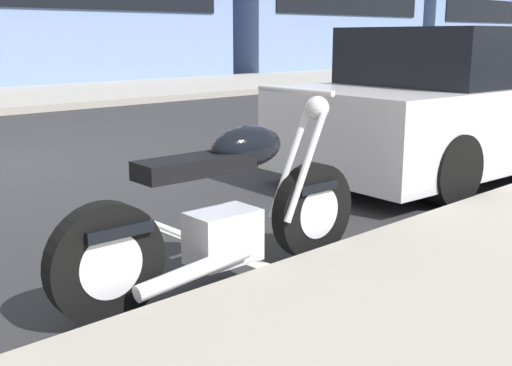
# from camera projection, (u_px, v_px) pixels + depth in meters

# --- Properties ---
(sidewalk_far_curb) EXTENTS (120.00, 5.00, 0.14)m
(sidewalk_far_curb) POSITION_uv_depth(u_px,v_px,m) (295.00, 79.00, 19.88)
(sidewalk_far_curb) COLOR gray
(sidewalk_far_curb) RESTS_ON ground
(parking_stall_stripe) EXTENTS (0.12, 2.20, 0.01)m
(parking_stall_stripe) POSITION_uv_depth(u_px,v_px,m) (219.00, 249.00, 4.24)
(parking_stall_stripe) COLOR silver
(parking_stall_stripe) RESTS_ON ground
(parked_motorcycle) EXTENTS (2.09, 0.62, 1.11)m
(parked_motorcycle) POSITION_uv_depth(u_px,v_px,m) (226.00, 214.00, 3.56)
(parked_motorcycle) COLOR black
(parked_motorcycle) RESTS_ON ground
(parked_car_mid_block) EXTENTS (4.54, 2.01, 1.49)m
(parked_car_mid_block) POSITION_uv_depth(u_px,v_px,m) (470.00, 104.00, 6.66)
(parked_car_mid_block) COLOR silver
(parked_car_mid_block) RESTS_ON ground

